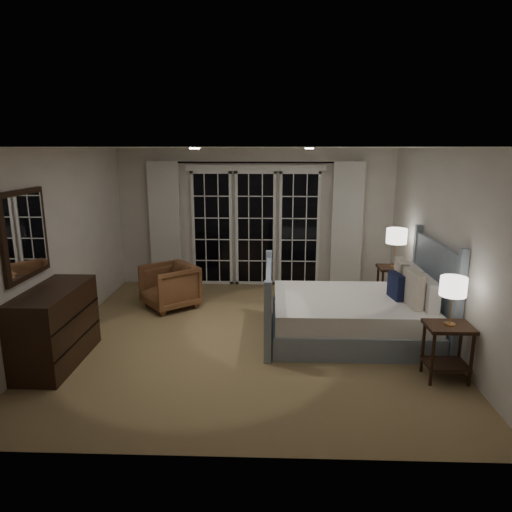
{
  "coord_description": "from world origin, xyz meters",
  "views": [
    {
      "loc": [
        0.3,
        -5.78,
        2.49
      ],
      "look_at": [
        0.08,
        0.31,
        1.05
      ],
      "focal_mm": 32.0,
      "sensor_mm": 36.0,
      "label": 1
    }
  ],
  "objects_px": {
    "nightstand_left": "(447,344)",
    "lamp_left": "(453,287)",
    "nightstand_right": "(393,280)",
    "bed": "(354,314)",
    "armchair": "(170,286)",
    "lamp_right": "(397,236)",
    "dresser": "(56,326)"
  },
  "relations": [
    {
      "from": "nightstand_left",
      "to": "lamp_left",
      "type": "xyz_separation_m",
      "value": [
        0.0,
        0.0,
        0.64
      ]
    },
    {
      "from": "nightstand_right",
      "to": "nightstand_left",
      "type": "bearing_deg",
      "value": -90.74
    },
    {
      "from": "nightstand_left",
      "to": "nightstand_right",
      "type": "height_order",
      "value": "nightstand_right"
    },
    {
      "from": "nightstand_right",
      "to": "bed",
      "type": "bearing_deg",
      "value": -123.5
    },
    {
      "from": "bed",
      "to": "lamp_left",
      "type": "bearing_deg",
      "value": -54.51
    },
    {
      "from": "nightstand_left",
      "to": "nightstand_right",
      "type": "distance_m",
      "value": 2.4
    },
    {
      "from": "nightstand_right",
      "to": "armchair",
      "type": "bearing_deg",
      "value": -177.04
    },
    {
      "from": "bed",
      "to": "armchair",
      "type": "bearing_deg",
      "value": 158.4
    },
    {
      "from": "armchair",
      "to": "bed",
      "type": "bearing_deg",
      "value": 29.28
    },
    {
      "from": "bed",
      "to": "lamp_right",
      "type": "bearing_deg",
      "value": 56.5
    },
    {
      "from": "bed",
      "to": "nightstand_left",
      "type": "xyz_separation_m",
      "value": [
        0.81,
        -1.13,
        0.09
      ]
    },
    {
      "from": "nightstand_right",
      "to": "lamp_right",
      "type": "relative_size",
      "value": 1.07
    },
    {
      "from": "bed",
      "to": "nightstand_left",
      "type": "relative_size",
      "value": 3.54
    },
    {
      "from": "nightstand_right",
      "to": "dresser",
      "type": "relative_size",
      "value": 0.51
    },
    {
      "from": "lamp_right",
      "to": "armchair",
      "type": "relative_size",
      "value": 0.8
    },
    {
      "from": "nightstand_left",
      "to": "dresser",
      "type": "bearing_deg",
      "value": 176.88
    },
    {
      "from": "lamp_right",
      "to": "armchair",
      "type": "height_order",
      "value": "lamp_right"
    },
    {
      "from": "nightstand_right",
      "to": "lamp_left",
      "type": "distance_m",
      "value": 2.48
    },
    {
      "from": "bed",
      "to": "nightstand_right",
      "type": "relative_size",
      "value": 3.41
    },
    {
      "from": "dresser",
      "to": "bed",
      "type": "bearing_deg",
      "value": 13.74
    },
    {
      "from": "bed",
      "to": "dresser",
      "type": "xyz_separation_m",
      "value": [
        -3.65,
        -0.89,
        0.13
      ]
    },
    {
      "from": "lamp_right",
      "to": "dresser",
      "type": "xyz_separation_m",
      "value": [
        -4.48,
        -2.16,
        -0.69
      ]
    },
    {
      "from": "lamp_right",
      "to": "dresser",
      "type": "relative_size",
      "value": 0.48
    },
    {
      "from": "lamp_left",
      "to": "dresser",
      "type": "relative_size",
      "value": 0.42
    },
    {
      "from": "lamp_right",
      "to": "dresser",
      "type": "height_order",
      "value": "lamp_right"
    },
    {
      "from": "armchair",
      "to": "dresser",
      "type": "height_order",
      "value": "dresser"
    },
    {
      "from": "nightstand_right",
      "to": "armchair",
      "type": "relative_size",
      "value": 0.86
    },
    {
      "from": "nightstand_left",
      "to": "bed",
      "type": "bearing_deg",
      "value": 125.49
    },
    {
      "from": "lamp_left",
      "to": "lamp_right",
      "type": "distance_m",
      "value": 2.4
    },
    {
      "from": "armchair",
      "to": "lamp_left",
      "type": "bearing_deg",
      "value": 18.86
    },
    {
      "from": "lamp_left",
      "to": "armchair",
      "type": "relative_size",
      "value": 0.7
    },
    {
      "from": "bed",
      "to": "lamp_left",
      "type": "relative_size",
      "value": 4.18
    }
  ]
}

